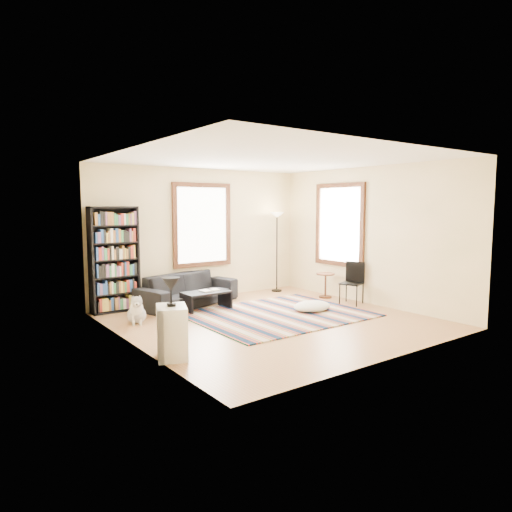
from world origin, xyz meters
TOP-DOWN VIEW (x-y plane):
  - floor at (0.00, 0.00)m, footprint 5.00×5.00m
  - ceiling at (0.00, 0.00)m, footprint 5.00×5.00m
  - wall_back at (0.00, 2.55)m, footprint 5.00×0.10m
  - wall_front at (0.00, -2.55)m, footprint 5.00×0.10m
  - wall_left at (-2.55, 0.00)m, footprint 0.10×5.00m
  - wall_right at (2.55, 0.00)m, footprint 0.10×5.00m
  - window_back at (0.00, 2.47)m, footprint 1.20×0.06m
  - window_right at (2.47, 0.80)m, footprint 0.06×1.20m
  - rug at (0.35, 0.29)m, footprint 3.11×2.49m
  - sofa at (-0.58, 2.05)m, footprint 1.43×2.32m
  - bookshelf at (-1.99, 2.32)m, footprint 0.90×0.30m
  - coffee_table at (-0.52, 1.43)m, footprint 1.02×0.80m
  - book_a at (-0.62, 1.43)m, footprint 0.25×0.19m
  - book_b at (-0.37, 1.48)m, footprint 0.17×0.22m
  - floor_cushion at (1.06, 0.14)m, footprint 0.92×0.80m
  - floor_lamp at (1.81, 2.15)m, footprint 0.32×0.32m
  - side_table at (2.20, 0.93)m, footprint 0.53×0.53m
  - folding_chair at (2.15, 0.13)m, footprint 0.54×0.53m
  - white_cabinet at (-2.30, -0.77)m, footprint 0.54×0.61m
  - table_lamp at (-2.30, -0.77)m, footprint 0.32×0.32m
  - dog at (-2.00, 1.24)m, footprint 0.50×0.59m

SIDE VIEW (x-z plane):
  - floor at x=0.00m, z-range -0.10..0.00m
  - rug at x=0.35m, z-range 0.00..0.02m
  - floor_cushion at x=1.06m, z-range 0.00..0.19m
  - coffee_table at x=-0.52m, z-range 0.00..0.36m
  - dog at x=-2.00m, z-range 0.00..0.50m
  - side_table at x=2.20m, z-range 0.00..0.54m
  - sofa at x=-0.58m, z-range 0.00..0.63m
  - white_cabinet at x=-2.30m, z-range 0.00..0.70m
  - book_b at x=-0.37m, z-range 0.36..0.38m
  - book_a at x=-0.62m, z-range 0.36..0.38m
  - folding_chair at x=2.15m, z-range 0.00..0.86m
  - table_lamp at x=-2.30m, z-range 0.70..1.08m
  - floor_lamp at x=1.81m, z-range 0.00..1.86m
  - bookshelf at x=-1.99m, z-range 0.00..2.00m
  - wall_back at x=0.00m, z-range 0.00..2.80m
  - wall_front at x=0.00m, z-range 0.00..2.80m
  - wall_left at x=-2.55m, z-range 0.00..2.80m
  - wall_right at x=2.55m, z-range 0.00..2.80m
  - window_back at x=0.00m, z-range 0.80..2.40m
  - window_right at x=2.47m, z-range 0.80..2.40m
  - ceiling at x=0.00m, z-range 2.80..2.90m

